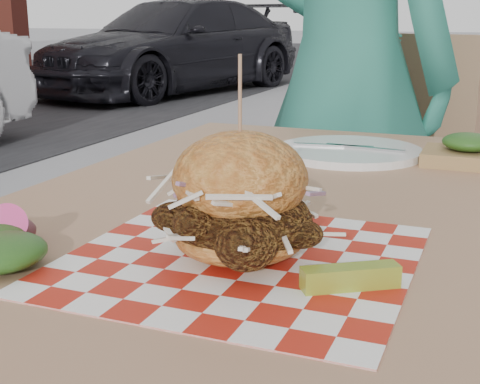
{
  "coord_description": "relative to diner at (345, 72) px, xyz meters",
  "views": [
    {
      "loc": [
        0.52,
        -0.97,
        1.01
      ],
      "look_at": [
        0.27,
        -0.35,
        0.82
      ],
      "focal_mm": 50.0,
      "sensor_mm": 36.0,
      "label": 1
    }
  ],
  "objects": [
    {
      "name": "diner",
      "position": [
        0.0,
        0.0,
        0.0
      ],
      "size": [
        0.73,
        0.61,
        1.71
      ],
      "primitive_type": "imported",
      "rotation": [
        0.0,
        0.0,
        2.77
      ],
      "color": "#287664",
      "rests_on": "ground"
    },
    {
      "name": "car_dark",
      "position": [
        -3.71,
        6.25,
        -0.26
      ],
      "size": [
        2.68,
        4.42,
        1.2
      ],
      "primitive_type": "imported",
      "rotation": [
        0.0,
        0.0,
        -0.26
      ],
      "color": "black",
      "rests_on": "ground"
    },
    {
      "name": "patio_table",
      "position": [
        0.14,
        -0.9,
        -0.18
      ],
      "size": [
        0.8,
        1.2,
        0.75
      ],
      "color": "#A27B5A",
      "rests_on": "ground"
    },
    {
      "name": "patio_chair",
      "position": [
        0.17,
        0.17,
        -0.3
      ],
      "size": [
        0.54,
        0.54,
        0.95
      ],
      "rotation": [
        0.0,
        0.0,
        -0.33
      ],
      "color": "#A27B5A",
      "rests_on": "ground"
    },
    {
      "name": "paper_liner",
      "position": [
        0.15,
        -1.14,
        -0.1
      ],
      "size": [
        0.36,
        0.36,
        0.0
      ],
      "primitive_type": "cube",
      "color": "red",
      "rests_on": "patio_table"
    },
    {
      "name": "sandwich",
      "position": [
        0.15,
        -1.14,
        -0.04
      ],
      "size": [
        0.19,
        0.19,
        0.21
      ],
      "color": "#C78238",
      "rests_on": "paper_liner"
    },
    {
      "name": "pickle_spear",
      "position": [
        0.28,
        -1.18,
        -0.09
      ],
      "size": [
        0.09,
        0.07,
        0.02
      ],
      "primitive_type": "cube",
      "rotation": [
        0.0,
        0.0,
        0.58
      ],
      "color": "#9AA52F",
      "rests_on": "paper_liner"
    },
    {
      "name": "place_setting",
      "position": [
        0.14,
        -0.56,
        -0.1
      ],
      "size": [
        0.27,
        0.27,
        0.02
      ],
      "color": "white",
      "rests_on": "patio_table"
    },
    {
      "name": "kraft_tray",
      "position": [
        0.35,
        -0.56,
        -0.08
      ],
      "size": [
        0.15,
        0.12,
        0.06
      ],
      "color": "olive",
      "rests_on": "patio_table"
    }
  ]
}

